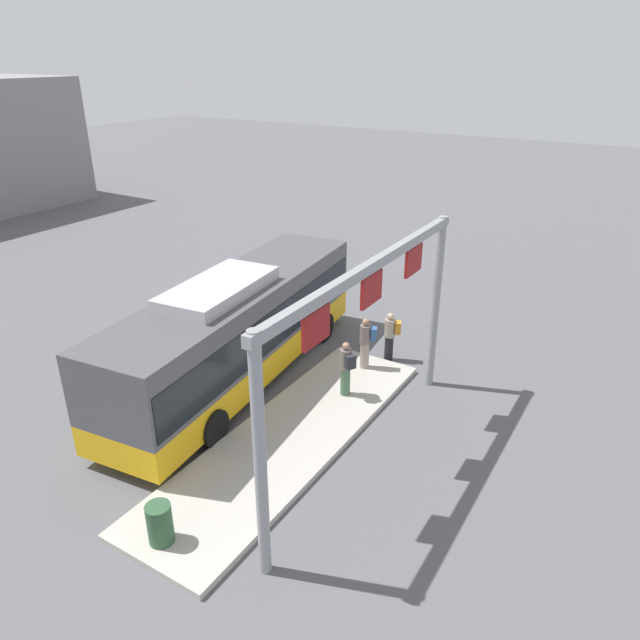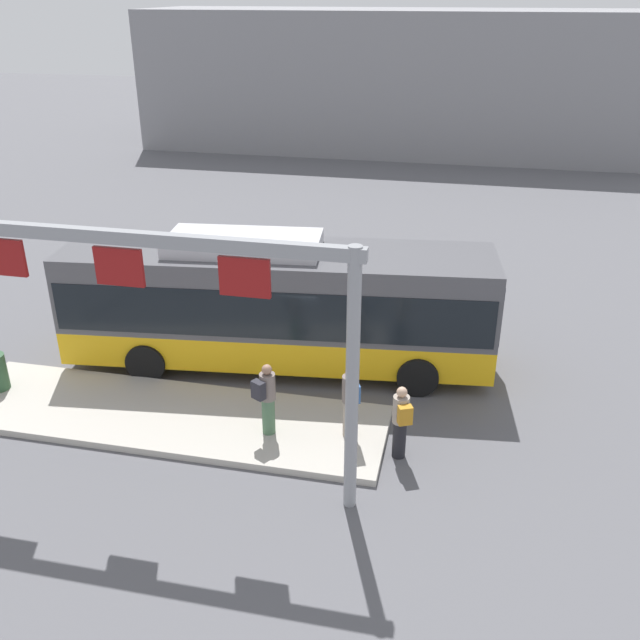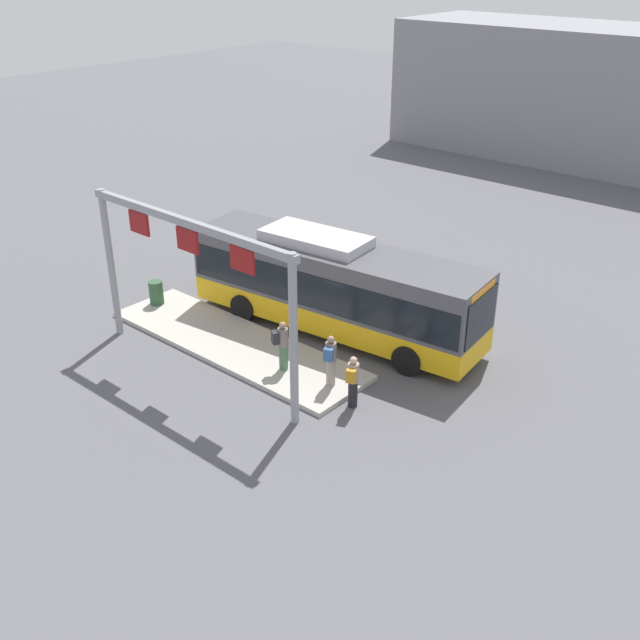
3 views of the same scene
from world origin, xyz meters
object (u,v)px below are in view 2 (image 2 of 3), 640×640
(person_waiting_mid, at_px, (401,421))
(person_waiting_near, at_px, (267,398))
(person_boarding, at_px, (350,400))
(bus_main, at_px, (278,300))

(person_waiting_mid, bearing_deg, person_waiting_near, 64.98)
(person_boarding, relative_size, person_waiting_mid, 1.00)
(person_boarding, bearing_deg, bus_main, 14.23)
(person_waiting_mid, bearing_deg, person_boarding, 50.11)
(bus_main, height_order, person_waiting_mid, bus_main)
(bus_main, xyz_separation_m, person_waiting_mid, (3.53, -3.39, -0.92))
(bus_main, bearing_deg, person_waiting_mid, -50.21)
(person_boarding, distance_m, person_waiting_mid, 1.17)
(person_waiting_near, bearing_deg, person_waiting_mid, -61.04)
(person_boarding, xyz_separation_m, person_waiting_mid, (1.11, -0.31, -0.16))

